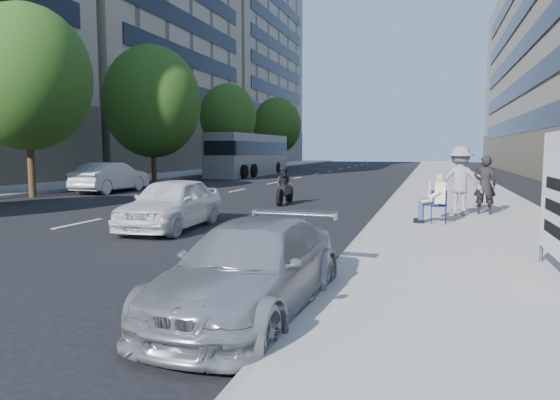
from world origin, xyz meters
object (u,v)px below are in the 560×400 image
(seated_protester, at_px, (435,196))
(bus, at_px, (250,155))
(parked_sedan, at_px, (251,268))
(white_sedan_near, at_px, (171,203))
(jogger, at_px, (460,181))
(pedestrian_woman, at_px, (485,185))
(motorcycle, at_px, (284,188))
(white_sedan_mid, at_px, (111,177))

(seated_protester, bearing_deg, bus, 120.17)
(parked_sedan, height_order, white_sedan_near, white_sedan_near)
(seated_protester, height_order, parked_sedan, seated_protester)
(bus, bearing_deg, white_sedan_near, -72.44)
(seated_protester, relative_size, white_sedan_near, 0.33)
(bus, bearing_deg, jogger, -55.02)
(seated_protester, bearing_deg, white_sedan_near, -163.12)
(pedestrian_woman, relative_size, motorcycle, 0.86)
(motorcycle, relative_size, bus, 0.17)
(seated_protester, bearing_deg, white_sedan_mid, 154.23)
(jogger, xyz_separation_m, bus, (-14.98, 22.62, 0.47))
(jogger, distance_m, white_sedan_near, 8.32)
(parked_sedan, relative_size, white_sedan_mid, 0.90)
(motorcycle, bearing_deg, bus, 110.41)
(white_sedan_near, bearing_deg, parked_sedan, -56.28)
(seated_protester, bearing_deg, jogger, 69.92)
(bus, bearing_deg, motorcycle, -64.73)
(parked_sedan, distance_m, white_sedan_near, 7.26)
(white_sedan_mid, distance_m, motorcycle, 10.08)
(white_sedan_mid, xyz_separation_m, bus, (0.84, 17.26, 0.91))
(white_sedan_near, bearing_deg, motorcycle, 76.43)
(parked_sedan, distance_m, white_sedan_mid, 19.83)
(parked_sedan, bearing_deg, bus, 112.59)
(jogger, xyz_separation_m, motorcycle, (-6.13, 2.55, -0.53))
(parked_sedan, bearing_deg, white_sedan_near, 129.14)
(parked_sedan, bearing_deg, motorcycle, 106.68)
(jogger, xyz_separation_m, parked_sedan, (-2.96, -9.74, -0.59))
(white_sedan_near, bearing_deg, seated_protester, 13.67)
(pedestrian_woman, bearing_deg, white_sedan_near, 31.56)
(white_sedan_near, xyz_separation_m, motorcycle, (1.19, 6.49, -0.04))
(jogger, bearing_deg, motorcycle, -27.21)
(bus, bearing_deg, parked_sedan, -68.15)
(parked_sedan, distance_m, bus, 34.53)
(seated_protester, distance_m, white_sedan_near, 6.91)
(parked_sedan, bearing_deg, seated_protester, 76.14)
(jogger, relative_size, white_sedan_near, 0.51)
(pedestrian_woman, distance_m, motorcycle, 7.19)
(parked_sedan, height_order, motorcycle, motorcycle)
(seated_protester, relative_size, pedestrian_woman, 0.74)
(seated_protester, height_order, white_sedan_mid, seated_protester)
(white_sedan_mid, bearing_deg, white_sedan_near, 132.85)
(pedestrian_woman, height_order, bus, bus)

